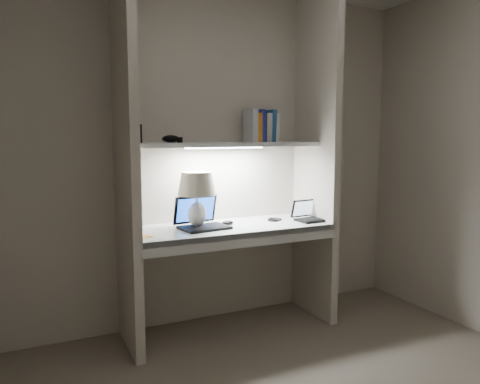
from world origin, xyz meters
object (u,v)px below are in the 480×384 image
table_lamp (197,190)px  laptop_main (201,221)px  book_row (261,127)px  laptop_netbook (310,215)px  speaker (197,214)px

table_lamp → laptop_main: bearing=4.2°
table_lamp → book_row: bearing=13.1°
laptop_netbook → laptop_main: bearing=170.1°
table_lamp → laptop_netbook: table_lamp is taller
laptop_main → laptop_netbook: 0.86m
laptop_main → book_row: bearing=6.2°
book_row → laptop_main: bearing=-166.4°
laptop_netbook → book_row: 0.77m
table_lamp → speaker: table_lamp is taller
laptop_main → speaker: 0.20m
table_lamp → book_row: size_ratio=1.61×
laptop_netbook → speaker: bearing=156.7°
speaker → book_row: book_row is taller
laptop_main → book_row: 0.87m
laptop_netbook → speaker: size_ratio=2.03×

